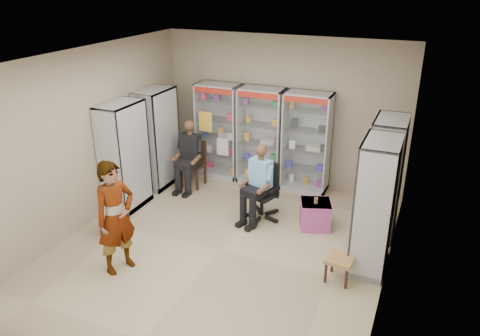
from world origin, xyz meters
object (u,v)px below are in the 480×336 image
at_px(cabinet_back_left, 219,131).
at_px(woven_stool_b, 115,222).
at_px(cabinet_right_far, 385,178).
at_px(cabinet_right_near, 375,206).
at_px(pink_trunk, 315,215).
at_px(wooden_chair, 193,164).
at_px(standing_man, 116,217).
at_px(cabinet_back_right, 306,143).
at_px(woven_stool_a, 339,269).
at_px(cabinet_left_far, 157,138).
at_px(seated_shopkeeper, 261,185).
at_px(cabinet_back_mid, 261,137).
at_px(office_chair, 262,191).
at_px(cabinet_left_near, 124,157).

xyz_separation_m(cabinet_back_left, woven_stool_b, (-0.56, -2.92, -0.79)).
bearing_deg(woven_stool_b, cabinet_right_far, 23.67).
bearing_deg(cabinet_right_near, pink_trunk, 51.79).
height_order(wooden_chair, standing_man, standing_man).
distance_m(cabinet_back_right, woven_stool_a, 3.16).
distance_m(cabinet_left_far, seated_shopkeeper, 2.55).
distance_m(cabinet_right_far, woven_stool_b, 4.54).
bearing_deg(cabinet_back_right, cabinet_back_mid, 180.00).
bearing_deg(cabinet_back_right, standing_man, -115.10).
relative_size(seated_shopkeeper, woven_stool_b, 3.20).
relative_size(cabinet_right_near, woven_stool_a, 5.36).
distance_m(cabinet_back_left, standing_man, 3.75).
relative_size(cabinet_back_mid, office_chair, 1.92).
bearing_deg(cabinet_right_near, cabinet_back_mid, 49.16).
xyz_separation_m(cabinet_back_right, woven_stool_a, (1.30, -2.76, -0.81)).
distance_m(cabinet_back_left, seated_shopkeeper, 2.17).
bearing_deg(standing_man, cabinet_back_mid, 7.91).
distance_m(wooden_chair, seated_shopkeeper, 1.95).
xyz_separation_m(cabinet_right_near, seated_shopkeeper, (-2.00, 0.72, -0.34)).
relative_size(cabinet_back_left, wooden_chair, 2.13).
height_order(cabinet_back_left, seated_shopkeeper, cabinet_back_left).
xyz_separation_m(cabinet_back_right, woven_stool_b, (-2.46, -2.92, -0.79)).
bearing_deg(wooden_chair, cabinet_left_far, -163.61).
bearing_deg(cabinet_right_near, woven_stool_b, 99.63).
xyz_separation_m(wooden_chair, standing_man, (0.40, -3.01, 0.39)).
xyz_separation_m(cabinet_back_mid, wooden_chair, (-1.20, -0.73, -0.53)).
bearing_deg(cabinet_right_near, cabinet_back_right, 36.16).
xyz_separation_m(cabinet_left_near, seated_shopkeeper, (2.46, 0.52, -0.34)).
bearing_deg(wooden_chair, cabinet_back_left, 71.10).
distance_m(seated_shopkeeper, woven_stool_a, 2.14).
bearing_deg(cabinet_left_near, cabinet_back_left, 155.39).
xyz_separation_m(cabinet_back_mid, cabinet_left_far, (-1.88, -0.93, 0.00)).
distance_m(cabinet_back_mid, cabinet_back_right, 0.95).
distance_m(cabinet_back_mid, pink_trunk, 2.23).
relative_size(pink_trunk, standing_man, 0.29).
bearing_deg(cabinet_left_near, pink_trunk, 100.18).
bearing_deg(cabinet_left_far, wooden_chair, 106.39).
height_order(woven_stool_a, standing_man, standing_man).
bearing_deg(cabinet_left_far, pink_trunk, 81.94).
relative_size(cabinet_left_far, office_chair, 1.92).
height_order(cabinet_right_far, woven_stool_a, cabinet_right_far).
relative_size(cabinet_left_near, pink_trunk, 4.04).
bearing_deg(cabinet_right_far, cabinet_back_mid, 66.35).
bearing_deg(cabinet_left_far, cabinet_right_far, 87.43).
distance_m(cabinet_back_right, pink_trunk, 1.71).
bearing_deg(woven_stool_a, cabinet_right_far, 78.54).
distance_m(cabinet_back_mid, standing_man, 3.83).
height_order(cabinet_back_mid, seated_shopkeeper, cabinet_back_mid).
xyz_separation_m(cabinet_back_mid, seated_shopkeeper, (0.58, -1.51, -0.34)).
xyz_separation_m(cabinet_back_left, wooden_chair, (-0.25, -0.73, -0.53)).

